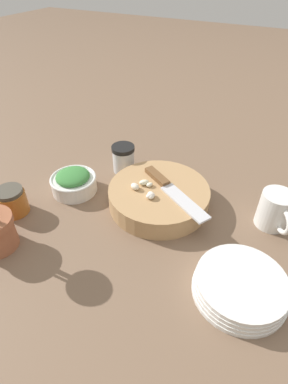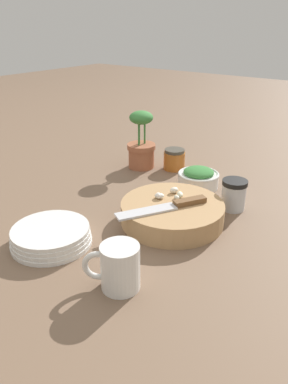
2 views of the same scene
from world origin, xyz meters
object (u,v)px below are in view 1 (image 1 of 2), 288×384
at_px(honey_jar, 12,201).
at_px(coffee_mug, 275,210).
at_px(herb_bowl, 74,182).
at_px(garlic_cloves, 145,189).
at_px(cutting_board, 159,196).
at_px(spice_jar, 124,159).
at_px(plate_stack, 240,286).
at_px(chef_knife, 171,189).

bearing_deg(honey_jar, coffee_mug, -156.55).
bearing_deg(herb_bowl, garlic_cloves, -172.11).
bearing_deg(herb_bowl, cutting_board, -166.32).
bearing_deg(garlic_cloves, spice_jar, -41.70).
height_order(garlic_cloves, plate_stack, garlic_cloves).
relative_size(cutting_board, honey_jar, 3.56).
bearing_deg(coffee_mug, herb_bowl, 12.79).
bearing_deg(garlic_cloves, honey_jar, 30.40).
relative_size(chef_knife, spice_jar, 2.61).
xyz_separation_m(cutting_board, honey_jar, (0.30, 0.19, 0.01)).
bearing_deg(spice_jar, chef_knife, 155.51).
height_order(cutting_board, spice_jar, spice_jar).
relative_size(coffee_mug, honey_jar, 1.39).
bearing_deg(coffee_mug, cutting_board, 12.03).
height_order(chef_knife, coffee_mug, coffee_mug).
height_order(spice_jar, coffee_mug, coffee_mug).
distance_m(coffee_mug, plate_stack, 0.22).
xyz_separation_m(chef_knife, plate_stack, (-0.22, 0.16, -0.04)).
xyz_separation_m(herb_bowl, spice_jar, (-0.07, -0.14, 0.01)).
height_order(garlic_cloves, coffee_mug, coffee_mug).
distance_m(cutting_board, coffee_mug, 0.27).
relative_size(chef_knife, plate_stack, 1.18).
bearing_deg(spice_jar, plate_stack, 148.22).
relative_size(herb_bowl, coffee_mug, 1.24).
bearing_deg(cutting_board, honey_jar, 32.09).
bearing_deg(cutting_board, chef_knife, -169.24).
bearing_deg(honey_jar, garlic_cloves, -149.60).
xyz_separation_m(chef_knife, spice_jar, (0.18, -0.08, -0.01)).
height_order(chef_knife, herb_bowl, chef_knife).
bearing_deg(garlic_cloves, plate_stack, 153.95).
height_order(garlic_cloves, honey_jar, honey_jar).
xyz_separation_m(garlic_cloves, spice_jar, (0.13, -0.12, -0.02)).
xyz_separation_m(coffee_mug, honey_jar, (0.57, 0.25, -0.01)).
height_order(cutting_board, coffee_mug, coffee_mug).
bearing_deg(herb_bowl, coffee_mug, -167.21).
bearing_deg(honey_jar, chef_knife, -149.46).
bearing_deg(chef_knife, plate_stack, 82.89).
distance_m(chef_knife, plate_stack, 0.27).
bearing_deg(herb_bowl, chef_knife, -166.64).
relative_size(garlic_cloves, herb_bowl, 0.63).
bearing_deg(garlic_cloves, cutting_board, -132.87).
distance_m(garlic_cloves, plate_stack, 0.30).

